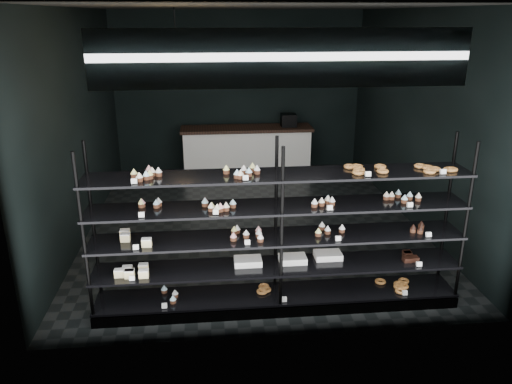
% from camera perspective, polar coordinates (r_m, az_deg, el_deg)
% --- Properties ---
extents(room, '(5.01, 6.01, 3.20)m').
position_cam_1_polar(room, '(7.46, -0.46, 8.01)').
color(room, black).
rests_on(room, ground).
extents(display_shelf, '(4.00, 0.50, 1.91)m').
position_cam_1_polar(display_shelf, '(5.47, 2.28, -7.28)').
color(display_shelf, black).
rests_on(display_shelf, room).
extents(signage, '(3.30, 0.05, 0.50)m').
position_cam_1_polar(signage, '(4.41, 3.12, 15.01)').
color(signage, '#0E1D46').
rests_on(signage, room).
extents(pendant_lamp, '(0.31, 0.31, 0.88)m').
position_cam_1_polar(pendant_lamp, '(6.23, -9.00, 13.39)').
color(pendant_lamp, black).
rests_on(pendant_lamp, room).
extents(service_counter, '(2.62, 0.65, 1.23)m').
position_cam_1_polar(service_counter, '(10.15, -1.01, 4.78)').
color(service_counter, white).
rests_on(service_counter, room).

